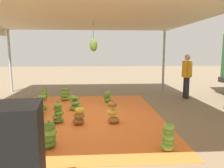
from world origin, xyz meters
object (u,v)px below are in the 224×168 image
object	(u,v)px
banana_bunch_5	(15,114)
worker_1	(187,73)
banana_bunch_2	(65,94)
banana_bunch_6	(107,97)
banana_bunch_15	(168,137)
banana_bunch_8	(79,116)
banana_bunch_7	(113,113)
banana_bunch_12	(41,103)
banana_bunch_0	(44,95)
banana_bunch_13	(75,103)
banana_bunch_1	(58,114)
banana_bunch_14	(49,136)
banana_bunch_9	(3,118)
banana_bunch_4	(39,107)
banana_bunch_3	(18,109)
banana_bunch_10	(29,124)
banana_bunch_11	(27,111)

from	to	relation	value
banana_bunch_5	worker_1	size ratio (longest dim) A/B	0.30
banana_bunch_2	banana_bunch_6	size ratio (longest dim) A/B	1.22
banana_bunch_15	banana_bunch_2	bearing A→B (deg)	-149.47
banana_bunch_6	banana_bunch_8	distance (m)	2.37
banana_bunch_7	banana_bunch_12	bearing A→B (deg)	-122.23
banana_bunch_6	banana_bunch_7	bearing A→B (deg)	0.93
banana_bunch_2	banana_bunch_15	distance (m)	4.66
banana_bunch_0	banana_bunch_13	size ratio (longest dim) A/B	0.98
banana_bunch_1	banana_bunch_14	bearing A→B (deg)	3.52
banana_bunch_2	banana_bunch_6	world-z (taller)	banana_bunch_2
worker_1	banana_bunch_5	bearing A→B (deg)	-64.86
banana_bunch_12	banana_bunch_13	bearing A→B (deg)	86.34
banana_bunch_8	banana_bunch_15	world-z (taller)	banana_bunch_15
banana_bunch_9	banana_bunch_12	world-z (taller)	banana_bunch_12
banana_bunch_2	banana_bunch_4	size ratio (longest dim) A/B	1.06
banana_bunch_3	banana_bunch_15	xyz separation A→B (m)	(2.16, 3.32, 0.01)
banana_bunch_9	banana_bunch_15	xyz separation A→B (m)	(1.42, 3.39, 0.02)
banana_bunch_0	banana_bunch_3	size ratio (longest dim) A/B	0.91
banana_bunch_1	banana_bunch_3	xyz separation A→B (m)	(-0.56, -1.14, -0.01)
banana_bunch_1	banana_bunch_8	distance (m)	0.54
banana_bunch_9	banana_bunch_13	world-z (taller)	same
banana_bunch_4	worker_1	world-z (taller)	worker_1
banana_bunch_13	banana_bunch_15	xyz separation A→B (m)	(2.74, 1.89, 0.02)
banana_bunch_3	banana_bunch_5	bearing A→B (deg)	11.47
banana_bunch_7	banana_bunch_0	bearing A→B (deg)	-138.73
banana_bunch_6	banana_bunch_10	bearing A→B (deg)	-31.67
banana_bunch_2	worker_1	bearing A→B (deg)	92.27
banana_bunch_0	banana_bunch_9	size ratio (longest dim) A/B	0.99
banana_bunch_4	banana_bunch_5	bearing A→B (deg)	-32.20
banana_bunch_13	banana_bunch_4	bearing A→B (deg)	-67.44
banana_bunch_7	banana_bunch_9	xyz separation A→B (m)	(0.11, -2.53, -0.03)
banana_bunch_8	banana_bunch_12	distance (m)	1.83
banana_bunch_7	banana_bunch_15	distance (m)	1.75
banana_bunch_11	banana_bunch_12	size ratio (longest dim) A/B	1.01
banana_bunch_0	worker_1	world-z (taller)	worker_1
banana_bunch_2	banana_bunch_1	bearing A→B (deg)	4.54
banana_bunch_0	banana_bunch_12	world-z (taller)	banana_bunch_12
banana_bunch_1	banana_bunch_10	world-z (taller)	banana_bunch_1
banana_bunch_2	banana_bunch_9	bearing A→B (deg)	-21.48
banana_bunch_4	banana_bunch_11	size ratio (longest dim) A/B	0.96
banana_bunch_0	banana_bunch_3	bearing A→B (deg)	-6.47
banana_bunch_8	banana_bunch_14	bearing A→B (deg)	-19.33
banana_bunch_10	banana_bunch_11	bearing A→B (deg)	-160.45
banana_bunch_1	banana_bunch_11	world-z (taller)	banana_bunch_1
banana_bunch_10	worker_1	distance (m)	5.78
banana_bunch_4	banana_bunch_12	size ratio (longest dim) A/B	0.97
banana_bunch_9	worker_1	xyz separation A→B (m)	(-2.77, 5.43, 0.73)
banana_bunch_3	banana_bunch_5	distance (m)	0.45
banana_bunch_4	banana_bunch_11	world-z (taller)	banana_bunch_11
banana_bunch_8	banana_bunch_13	size ratio (longest dim) A/B	0.94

